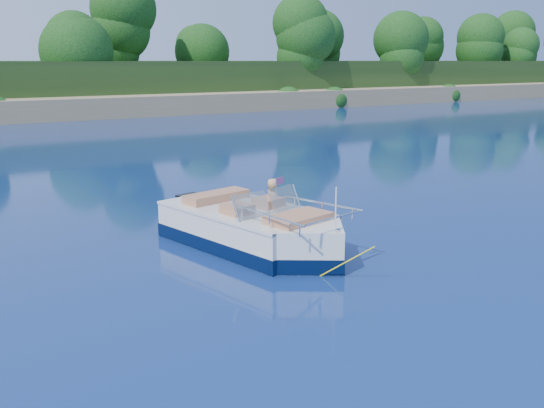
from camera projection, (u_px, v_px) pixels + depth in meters
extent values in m
plane|color=#0B1B4F|center=(257.00, 300.00, 10.59)|extent=(160.00, 160.00, 0.00)
cylinder|color=black|center=(223.00, 75.00, 53.27)|extent=(0.44, 0.44, 2.60)
sphere|color=black|center=(223.00, 46.00, 52.69)|extent=(4.29, 4.29, 4.29)
cylinder|color=black|center=(436.00, 70.00, 68.79)|extent=(0.44, 0.44, 3.00)
sphere|color=black|center=(438.00, 44.00, 68.13)|extent=(4.95, 4.95, 4.95)
cube|color=white|center=(246.00, 231.00, 13.69)|extent=(2.83, 4.24, 1.08)
cube|color=white|center=(305.00, 249.00, 12.40)|extent=(2.01, 2.01, 1.08)
cube|color=black|center=(246.00, 237.00, 13.72)|extent=(2.87, 4.28, 0.31)
cube|color=black|center=(305.00, 256.00, 12.43)|extent=(2.05, 2.05, 0.31)
cube|color=tan|center=(237.00, 216.00, 13.83)|extent=(2.19, 3.01, 0.10)
cube|color=white|center=(245.00, 209.00, 13.57)|extent=(2.87, 4.25, 0.06)
cube|color=black|center=(189.00, 213.00, 15.17)|extent=(0.63, 0.47, 0.93)
cube|color=#8C9EA5|center=(252.00, 205.00, 12.68)|extent=(0.82, 0.33, 0.50)
cube|color=#8C9EA5|center=(283.00, 198.00, 13.31)|extent=(0.85, 0.53, 0.50)
cube|color=tan|center=(237.00, 214.00, 13.07)|extent=(0.67, 0.67, 0.41)
cube|color=tan|center=(268.00, 207.00, 13.69)|extent=(0.67, 0.67, 0.41)
cube|color=tan|center=(217.00, 200.00, 14.28)|extent=(1.69, 0.89, 0.39)
cube|color=tan|center=(299.00, 223.00, 12.41)|extent=(1.49, 1.04, 0.35)
cylinder|color=white|center=(336.00, 209.00, 11.62)|extent=(0.03, 0.03, 0.88)
cube|color=red|center=(280.00, 180.00, 13.15)|extent=(0.22, 0.06, 0.14)
cube|color=silver|center=(337.00, 230.00, 11.68)|extent=(0.11, 0.08, 0.05)
cylinder|color=yellow|center=(346.00, 262.00, 11.44)|extent=(0.61, 0.95, 0.79)
torus|color=yellow|center=(274.00, 218.00, 15.73)|extent=(1.84, 1.84, 0.38)
torus|color=red|center=(274.00, 217.00, 15.72)|extent=(1.51, 1.51, 0.12)
imported|color=#DEAA74|center=(272.00, 221.00, 15.72)|extent=(0.54, 0.95, 1.76)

